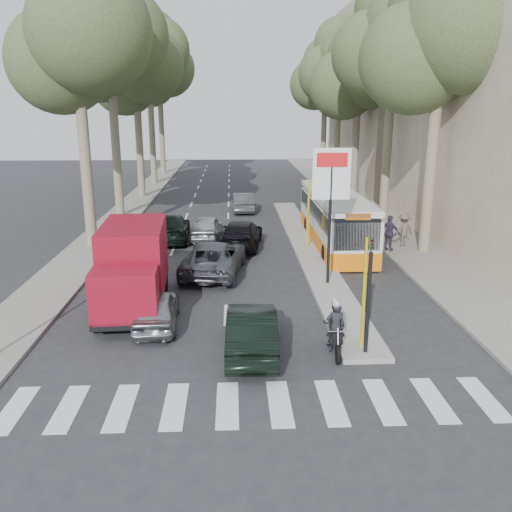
{
  "coord_description": "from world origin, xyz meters",
  "views": [
    {
      "loc": [
        -0.62,
        -15.97,
        7.15
      ],
      "look_at": [
        0.27,
        4.01,
        1.6
      ],
      "focal_mm": 38.0,
      "sensor_mm": 36.0,
      "label": 1
    }
  ],
  "objects_px": {
    "dark_hatchback": "(252,330)",
    "city_bus": "(335,217)",
    "silver_hatchback": "(156,309)",
    "motorcycle": "(335,327)",
    "red_truck": "(133,266)"
  },
  "relations": [
    {
      "from": "city_bus",
      "to": "red_truck",
      "type": "bearing_deg",
      "value": -134.53
    },
    {
      "from": "dark_hatchback",
      "to": "motorcycle",
      "type": "height_order",
      "value": "motorcycle"
    },
    {
      "from": "red_truck",
      "to": "motorcycle",
      "type": "height_order",
      "value": "red_truck"
    },
    {
      "from": "red_truck",
      "to": "city_bus",
      "type": "height_order",
      "value": "red_truck"
    },
    {
      "from": "dark_hatchback",
      "to": "city_bus",
      "type": "height_order",
      "value": "city_bus"
    },
    {
      "from": "dark_hatchback",
      "to": "silver_hatchback",
      "type": "bearing_deg",
      "value": -32.56
    },
    {
      "from": "silver_hatchback",
      "to": "dark_hatchback",
      "type": "bearing_deg",
      "value": 143.43
    },
    {
      "from": "dark_hatchback",
      "to": "city_bus",
      "type": "bearing_deg",
      "value": -109.12
    },
    {
      "from": "dark_hatchback",
      "to": "city_bus",
      "type": "relative_size",
      "value": 0.4
    },
    {
      "from": "dark_hatchback",
      "to": "motorcycle",
      "type": "relative_size",
      "value": 2.13
    },
    {
      "from": "dark_hatchback",
      "to": "red_truck",
      "type": "distance_m",
      "value": 5.69
    },
    {
      "from": "city_bus",
      "to": "motorcycle",
      "type": "distance_m",
      "value": 13.16
    },
    {
      "from": "silver_hatchback",
      "to": "motorcycle",
      "type": "relative_size",
      "value": 1.82
    },
    {
      "from": "silver_hatchback",
      "to": "motorcycle",
      "type": "xyz_separation_m",
      "value": [
        5.62,
        -2.14,
        0.15
      ]
    },
    {
      "from": "red_truck",
      "to": "city_bus",
      "type": "distance_m",
      "value": 12.8
    }
  ]
}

